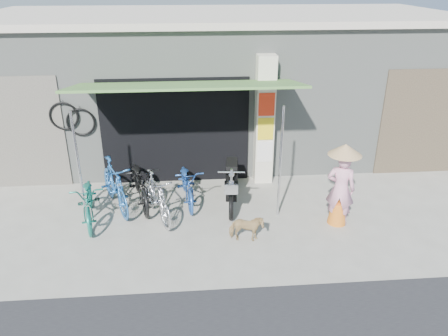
{
  "coord_description": "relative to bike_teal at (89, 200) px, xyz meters",
  "views": [
    {
      "loc": [
        -0.86,
        -7.03,
        4.65
      ],
      "look_at": [
        -0.2,
        1.0,
        1.0
      ],
      "focal_mm": 35.0,
      "sensor_mm": 36.0,
      "label": 1
    }
  ],
  "objects": [
    {
      "name": "ground",
      "position": [
        2.92,
        -0.85,
        -0.46
      ],
      "size": [
        80.0,
        80.0,
        0.0
      ],
      "primitive_type": "plane",
      "color": "#A09C90",
      "rests_on": "ground"
    },
    {
      "name": "bike_teal",
      "position": [
        0.0,
        0.0,
        0.0
      ],
      "size": [
        0.93,
        1.84,
        0.92
      ],
      "primitive_type": "imported",
      "rotation": [
        0.0,
        0.0,
        0.19
      ],
      "color": "#19705F",
      "rests_on": "ground"
    },
    {
      "name": "neighbour_right",
      "position": [
        7.92,
        1.74,
        0.84
      ],
      "size": [
        2.6,
        0.06,
        2.6
      ],
      "primitive_type": "cube",
      "color": "brown",
      "rests_on": "ground"
    },
    {
      "name": "nun",
      "position": [
        4.95,
        -0.51,
        0.38
      ],
      "size": [
        0.65,
        0.64,
        1.7
      ],
      "rotation": [
        0.0,
        0.0,
        2.74
      ],
      "color": "pink",
      "rests_on": "ground"
    },
    {
      "name": "bike_silver",
      "position": [
        1.34,
        -0.01,
        0.03
      ],
      "size": [
        1.03,
        1.68,
        0.98
      ],
      "primitive_type": "imported",
      "rotation": [
        0.0,
        0.0,
        0.38
      ],
      "color": "silver",
      "rests_on": "ground"
    },
    {
      "name": "bike_black",
      "position": [
        0.96,
        0.65,
        0.04
      ],
      "size": [
        1.1,
        2.01,
        1.0
      ],
      "primitive_type": "imported",
      "rotation": [
        0.0,
        0.0,
        0.24
      ],
      "color": "black",
      "rests_on": "ground"
    },
    {
      "name": "bicycle_shop",
      "position": [
        2.92,
        4.24,
        1.37
      ],
      "size": [
        12.3,
        5.3,
        3.66
      ],
      "color": "gray",
      "rests_on": "ground"
    },
    {
      "name": "bike_blue",
      "position": [
        0.44,
        0.48,
        0.08
      ],
      "size": [
        1.18,
        1.85,
        1.08
      ],
      "primitive_type": "imported",
      "rotation": [
        0.0,
        0.0,
        0.41
      ],
      "color": "#21599B",
      "rests_on": "ground"
    },
    {
      "name": "awning",
      "position": [
        2.02,
        0.77,
        2.05
      ],
      "size": [
        4.6,
        1.88,
        2.72
      ],
      "color": "#457233",
      "rests_on": "ground"
    },
    {
      "name": "bike_navy",
      "position": [
        1.96,
        0.64,
        -0.02
      ],
      "size": [
        0.79,
        1.74,
        0.88
      ],
      "primitive_type": "imported",
      "rotation": [
        0.0,
        0.0,
        0.12
      ],
      "color": "#224D9E",
      "rests_on": "ground"
    },
    {
      "name": "street_dog",
      "position": [
        3.04,
        -1.01,
        -0.19
      ],
      "size": [
        0.68,
        0.38,
        0.55
      ],
      "primitive_type": "imported",
      "rotation": [
        0.0,
        0.0,
        1.43
      ],
      "color": "tan",
      "rests_on": "ground"
    },
    {
      "name": "shop_pillar",
      "position": [
        3.77,
        1.59,
        1.04
      ],
      "size": [
        0.42,
        0.44,
        3.0
      ],
      "color": "beige",
      "rests_on": "ground"
    },
    {
      "name": "neighbour_left",
      "position": [
        -2.08,
        1.74,
        0.84
      ],
      "size": [
        2.6,
        0.06,
        2.6
      ],
      "primitive_type": "cube",
      "color": "#6B665B",
      "rests_on": "ground"
    },
    {
      "name": "moped",
      "position": [
        2.92,
        0.52,
        0.02
      ],
      "size": [
        0.54,
        1.88,
        1.06
      ],
      "rotation": [
        0.0,
        0.0,
        -0.11
      ],
      "color": "black",
      "rests_on": "ground"
    }
  ]
}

